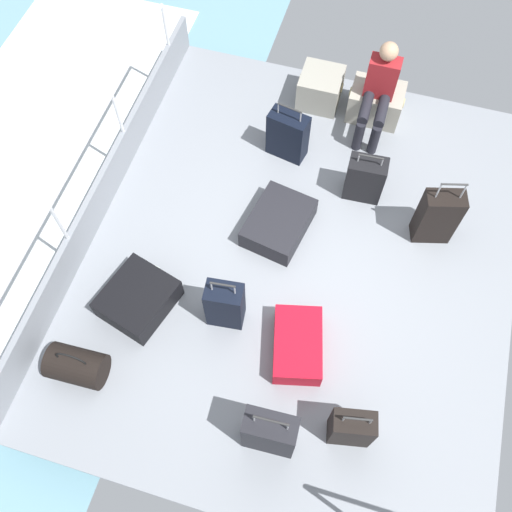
{
  "coord_description": "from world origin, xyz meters",
  "views": [
    {
      "loc": [
        0.36,
        -2.79,
        5.19
      ],
      "look_at": [
        -0.39,
        -0.27,
        0.25
      ],
      "focal_mm": 39.52,
      "sensor_mm": 36.0,
      "label": 1
    }
  ],
  "objects_px": {
    "suitcase_0": "(437,217)",
    "cargo_crate_1": "(376,102)",
    "suitcase_3": "(279,223)",
    "suitcase_7": "(270,432)",
    "suitcase_2": "(298,345)",
    "suitcase_6": "(351,428)",
    "duffel_bag": "(77,366)",
    "suitcase_8": "(225,305)",
    "suitcase_4": "(138,299)",
    "cargo_crate_0": "(320,88)",
    "suitcase_5": "(288,135)",
    "suitcase_1": "(365,179)",
    "passenger_seated": "(379,90)"
  },
  "relations": [
    {
      "from": "passenger_seated",
      "to": "suitcase_3",
      "type": "relative_size",
      "value": 1.31
    },
    {
      "from": "suitcase_0",
      "to": "duffel_bag",
      "type": "bearing_deg",
      "value": -140.28
    },
    {
      "from": "suitcase_5",
      "to": "suitcase_8",
      "type": "distance_m",
      "value": 2.14
    },
    {
      "from": "cargo_crate_1",
      "to": "suitcase_4",
      "type": "bearing_deg",
      "value": -119.36
    },
    {
      "from": "passenger_seated",
      "to": "suitcase_5",
      "type": "distance_m",
      "value": 1.12
    },
    {
      "from": "suitcase_3",
      "to": "suitcase_8",
      "type": "bearing_deg",
      "value": -101.14
    },
    {
      "from": "suitcase_2",
      "to": "suitcase_5",
      "type": "relative_size",
      "value": 1.07
    },
    {
      "from": "cargo_crate_1",
      "to": "suitcase_7",
      "type": "xyz_separation_m",
      "value": [
        -0.16,
        -4.0,
        0.13
      ]
    },
    {
      "from": "suitcase_1",
      "to": "suitcase_3",
      "type": "height_order",
      "value": "suitcase_1"
    },
    {
      "from": "suitcase_6",
      "to": "suitcase_8",
      "type": "xyz_separation_m",
      "value": [
        -1.38,
        0.76,
        0.04
      ]
    },
    {
      "from": "cargo_crate_0",
      "to": "suitcase_5",
      "type": "relative_size",
      "value": 0.7
    },
    {
      "from": "suitcase_5",
      "to": "suitcase_6",
      "type": "height_order",
      "value": "suitcase_5"
    },
    {
      "from": "cargo_crate_1",
      "to": "suitcase_0",
      "type": "distance_m",
      "value": 1.74
    },
    {
      "from": "cargo_crate_1",
      "to": "duffel_bag",
      "type": "xyz_separation_m",
      "value": [
        -2.03,
        -3.91,
        -0.03
      ]
    },
    {
      "from": "suitcase_2",
      "to": "duffel_bag",
      "type": "relative_size",
      "value": 1.47
    },
    {
      "from": "suitcase_4",
      "to": "suitcase_6",
      "type": "bearing_deg",
      "value": -16.17
    },
    {
      "from": "suitcase_1",
      "to": "suitcase_4",
      "type": "xyz_separation_m",
      "value": [
        -1.84,
        -1.94,
        -0.14
      ]
    },
    {
      "from": "suitcase_0",
      "to": "suitcase_4",
      "type": "height_order",
      "value": "suitcase_0"
    },
    {
      "from": "passenger_seated",
      "to": "suitcase_2",
      "type": "height_order",
      "value": "passenger_seated"
    },
    {
      "from": "duffel_bag",
      "to": "suitcase_1",
      "type": "bearing_deg",
      "value": 52.21
    },
    {
      "from": "suitcase_5",
      "to": "suitcase_8",
      "type": "bearing_deg",
      "value": -91.01
    },
    {
      "from": "suitcase_4",
      "to": "suitcase_8",
      "type": "bearing_deg",
      "value": 7.47
    },
    {
      "from": "suitcase_6",
      "to": "cargo_crate_0",
      "type": "bearing_deg",
      "value": 107.11
    },
    {
      "from": "suitcase_6",
      "to": "suitcase_8",
      "type": "bearing_deg",
      "value": 150.99
    },
    {
      "from": "suitcase_4",
      "to": "duffel_bag",
      "type": "bearing_deg",
      "value": -109.1
    },
    {
      "from": "suitcase_0",
      "to": "suitcase_3",
      "type": "distance_m",
      "value": 1.62
    },
    {
      "from": "suitcase_7",
      "to": "duffel_bag",
      "type": "height_order",
      "value": "suitcase_7"
    },
    {
      "from": "suitcase_5",
      "to": "suitcase_4",
      "type": "bearing_deg",
      "value": -111.82
    },
    {
      "from": "passenger_seated",
      "to": "duffel_bag",
      "type": "bearing_deg",
      "value": -118.56
    },
    {
      "from": "suitcase_1",
      "to": "duffel_bag",
      "type": "xyz_separation_m",
      "value": [
        -2.12,
        -2.73,
        -0.1
      ]
    },
    {
      "from": "cargo_crate_0",
      "to": "suitcase_4",
      "type": "relative_size",
      "value": 0.64
    },
    {
      "from": "suitcase_3",
      "to": "cargo_crate_1",
      "type": "bearing_deg",
      "value": 70.52
    },
    {
      "from": "suitcase_0",
      "to": "cargo_crate_1",
      "type": "bearing_deg",
      "value": 120.88
    },
    {
      "from": "passenger_seated",
      "to": "suitcase_3",
      "type": "bearing_deg",
      "value": -111.42
    },
    {
      "from": "cargo_crate_0",
      "to": "duffel_bag",
      "type": "bearing_deg",
      "value": -108.96
    },
    {
      "from": "suitcase_2",
      "to": "suitcase_6",
      "type": "xyz_separation_m",
      "value": [
        0.63,
        -0.64,
        0.14
      ]
    },
    {
      "from": "suitcase_2",
      "to": "suitcase_3",
      "type": "xyz_separation_m",
      "value": [
        -0.53,
        1.25,
        -0.0
      ]
    },
    {
      "from": "suitcase_3",
      "to": "suitcase_7",
      "type": "relative_size",
      "value": 1.05
    },
    {
      "from": "suitcase_4",
      "to": "suitcase_7",
      "type": "bearing_deg",
      "value": -29.38
    },
    {
      "from": "suitcase_2",
      "to": "suitcase_8",
      "type": "distance_m",
      "value": 0.78
    },
    {
      "from": "suitcase_2",
      "to": "suitcase_5",
      "type": "distance_m",
      "value": 2.38
    },
    {
      "from": "cargo_crate_0",
      "to": "duffel_bag",
      "type": "distance_m",
      "value": 4.16
    },
    {
      "from": "suitcase_0",
      "to": "suitcase_1",
      "type": "relative_size",
      "value": 1.39
    },
    {
      "from": "suitcase_5",
      "to": "suitcase_6",
      "type": "xyz_separation_m",
      "value": [
        1.34,
        -2.91,
        -0.03
      ]
    },
    {
      "from": "passenger_seated",
      "to": "suitcase_3",
      "type": "height_order",
      "value": "passenger_seated"
    },
    {
      "from": "suitcase_3",
      "to": "suitcase_2",
      "type": "bearing_deg",
      "value": -67.02
    },
    {
      "from": "suitcase_0",
      "to": "suitcase_3",
      "type": "bearing_deg",
      "value": -165.84
    },
    {
      "from": "suitcase_6",
      "to": "suitcase_3",
      "type": "bearing_deg",
      "value": 121.55
    },
    {
      "from": "cargo_crate_0",
      "to": "cargo_crate_1",
      "type": "relative_size",
      "value": 0.81
    },
    {
      "from": "suitcase_2",
      "to": "suitcase_5",
      "type": "xyz_separation_m",
      "value": [
        -0.71,
        2.27,
        0.18
      ]
    }
  ]
}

